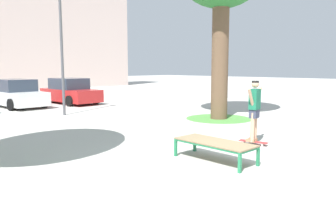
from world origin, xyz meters
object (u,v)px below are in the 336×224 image
Objects in this scene: skate_box at (215,143)px; car_white at (17,94)px; skateboard at (253,142)px; light_post at (61,28)px; car_red at (70,92)px; skater at (254,107)px.

car_white reaches higher than skate_box.
skate_box is 2.34× the size of skateboard.
car_white reaches higher than skateboard.
light_post is at bearing -87.01° from car_white.
car_white is 2.99m from car_red.
skate_box is at bearing -174.40° from skater.
skater is 13.81m from car_white.
skateboard is at bearing 5.55° from skate_box.
skater reaches higher than car_white.
light_post is at bearing 94.54° from skateboard.
skater is at bearing -85.46° from light_post.
skater is (2.09, 0.20, 0.66)m from skate_box.
skateboard is 0.19× the size of car_white.
light_post is (-2.72, -4.21, 3.13)m from car_red.
light_post reaches higher than skateboard.
light_post is at bearing 81.71° from skate_box.
car_white and car_red have the same top height.
skateboard is at bearing -98.50° from car_red.
skater is at bearing -98.50° from car_red.
light_post is (1.36, 9.36, 3.41)m from skate_box.
skate_box is 2.20m from skater.
car_white is at bearing 94.02° from skateboard.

